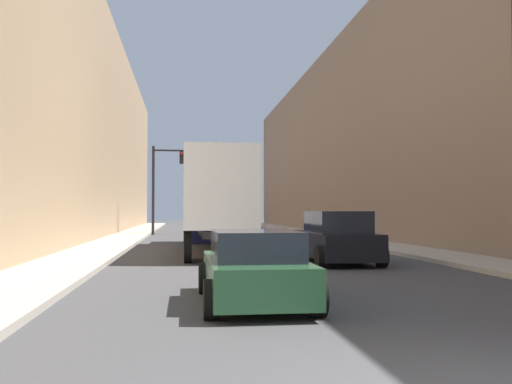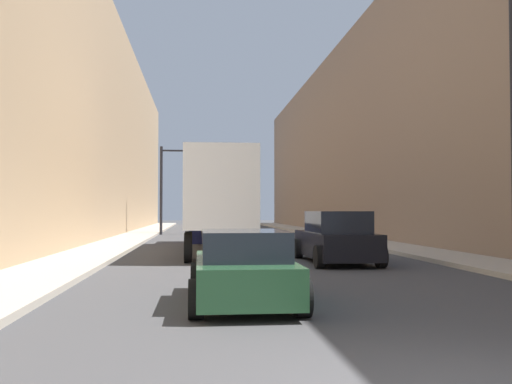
{
  "view_description": "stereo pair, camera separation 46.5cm",
  "coord_description": "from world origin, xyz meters",
  "px_view_note": "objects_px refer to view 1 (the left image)",
  "views": [
    {
      "loc": [
        -2.87,
        -4.77,
        1.71
      ],
      "look_at": [
        -0.5,
        13.97,
        2.34
      ],
      "focal_mm": 40.0,
      "sensor_mm": 36.0,
      "label": 1
    },
    {
      "loc": [
        -2.41,
        -4.82,
        1.71
      ],
      "look_at": [
        -0.5,
        13.97,
        2.34
      ],
      "focal_mm": 40.0,
      "sensor_mm": 36.0,
      "label": 2
    }
  ],
  "objects_px": {
    "sedan_car": "(254,269)",
    "suv_car": "(336,238)",
    "traffic_signal_gantry": "(173,174)",
    "semi_truck": "(212,199)"
  },
  "relations": [
    {
      "from": "sedan_car",
      "to": "suv_car",
      "type": "relative_size",
      "value": 0.86
    },
    {
      "from": "semi_truck",
      "to": "suv_car",
      "type": "bearing_deg",
      "value": -59.23
    },
    {
      "from": "semi_truck",
      "to": "traffic_signal_gantry",
      "type": "height_order",
      "value": "traffic_signal_gantry"
    },
    {
      "from": "semi_truck",
      "to": "traffic_signal_gantry",
      "type": "relative_size",
      "value": 2.23
    },
    {
      "from": "sedan_car",
      "to": "suv_car",
      "type": "xyz_separation_m",
      "value": [
        3.72,
        7.99,
        0.15
      ]
    },
    {
      "from": "traffic_signal_gantry",
      "to": "semi_truck",
      "type": "bearing_deg",
      "value": -83.31
    },
    {
      "from": "traffic_signal_gantry",
      "to": "sedan_car",
      "type": "bearing_deg",
      "value": -86.21
    },
    {
      "from": "suv_car",
      "to": "traffic_signal_gantry",
      "type": "bearing_deg",
      "value": 103.97
    },
    {
      "from": "semi_truck",
      "to": "traffic_signal_gantry",
      "type": "xyz_separation_m",
      "value": [
        -1.98,
        16.86,
        2.21
      ]
    },
    {
      "from": "sedan_car",
      "to": "traffic_signal_gantry",
      "type": "height_order",
      "value": "traffic_signal_gantry"
    }
  ]
}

